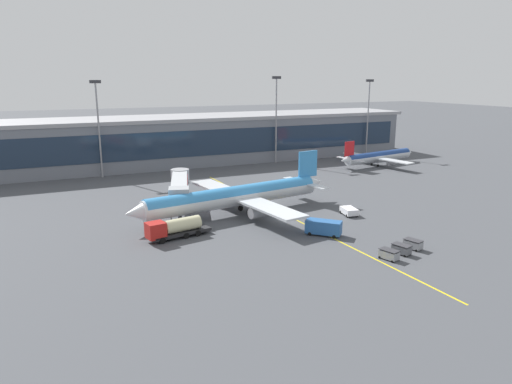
# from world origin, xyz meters

# --- Properties ---
(ground_plane) EXTENTS (700.00, 700.00, 0.00)m
(ground_plane) POSITION_xyz_m (0.00, 0.00, 0.00)
(ground_plane) COLOR #47494F
(apron_lead_in_line) EXTENTS (3.83, 79.94, 0.01)m
(apron_lead_in_line) POSITION_xyz_m (1.81, 2.00, 0.00)
(apron_lead_in_line) COLOR yellow
(apron_lead_in_line) RESTS_ON ground_plane
(terminal_building) EXTENTS (173.80, 22.11, 14.19)m
(terminal_building) POSITION_xyz_m (-12.33, 65.81, 7.12)
(terminal_building) COLOR slate
(terminal_building) RESTS_ON ground_plane
(main_airliner) EXTENTS (43.08, 34.54, 10.71)m
(main_airliner) POSITION_xyz_m (-6.57, 7.15, 3.61)
(main_airliner) COLOR silver
(main_airliner) RESTS_ON ground_plane
(jet_bridge) EXTENTS (8.97, 20.58, 6.31)m
(jet_bridge) POSITION_xyz_m (-15.06, 16.12, 4.63)
(jet_bridge) COLOR #B2B7BC
(jet_bridge) RESTS_ON ground_plane
(fuel_tanker) EXTENTS (11.08, 4.46, 3.25)m
(fuel_tanker) POSITION_xyz_m (-20.96, -1.49, 1.75)
(fuel_tanker) COLOR #232326
(fuel_tanker) RESTS_ON ground_plane
(lavatory_truck) EXTENTS (5.69, 5.77, 2.50)m
(lavatory_truck) POSITION_xyz_m (1.77, -10.05, 1.42)
(lavatory_truck) COLOR #285B9E
(lavatory_truck) RESTS_ON ground_plane
(pushback_tug) EXTENTS (2.95, 4.15, 1.40)m
(pushback_tug) POSITION_xyz_m (12.59, -2.39, 0.85)
(pushback_tug) COLOR white
(pushback_tug) RESTS_ON ground_plane
(baggage_cart_0) EXTENTS (2.25, 2.98, 1.48)m
(baggage_cart_0) POSITION_xyz_m (4.59, -23.15, 0.78)
(baggage_cart_0) COLOR gray
(baggage_cart_0) RESTS_ON ground_plane
(baggage_cart_1) EXTENTS (2.25, 2.98, 1.48)m
(baggage_cart_1) POSITION_xyz_m (7.65, -22.24, 0.78)
(baggage_cart_1) COLOR #595B60
(baggage_cart_1) RESTS_ON ground_plane
(baggage_cart_2) EXTENTS (2.25, 2.98, 1.48)m
(baggage_cart_2) POSITION_xyz_m (10.72, -21.32, 0.78)
(baggage_cart_2) COLOR gray
(baggage_cart_2) RESTS_ON ground_plane
(commuter_jet_far) EXTENTS (30.94, 24.71, 8.13)m
(commuter_jet_far) POSITION_xyz_m (51.08, 36.92, 2.77)
(commuter_jet_far) COLOR silver
(commuter_jet_far) RESTS_ON ground_plane
(apron_light_mast_0) EXTENTS (2.80, 0.50, 25.90)m
(apron_light_mast_0) POSITION_xyz_m (25.56, 53.85, 14.98)
(apron_light_mast_0) COLOR gray
(apron_light_mast_0) RESTS_ON ground_plane
(apron_light_mast_1) EXTENTS (2.80, 0.50, 24.97)m
(apron_light_mast_1) POSITION_xyz_m (59.64, 53.85, 14.50)
(apron_light_mast_1) COLOR gray
(apron_light_mast_1) RESTS_ON ground_plane
(apron_light_mast_2) EXTENTS (2.80, 0.50, 24.86)m
(apron_light_mast_2) POSITION_xyz_m (-25.56, 53.85, 14.44)
(apron_light_mast_2) COLOR gray
(apron_light_mast_2) RESTS_ON ground_plane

